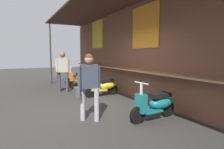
# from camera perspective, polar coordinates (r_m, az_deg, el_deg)

# --- Properties ---
(ground_plane) EXTENTS (38.13, 38.13, 0.00)m
(ground_plane) POSITION_cam_1_polar(r_m,az_deg,el_deg) (5.64, -5.74, -10.54)
(ground_plane) COLOR #383533
(market_stall_facade) EXTENTS (13.62, 2.40, 3.47)m
(market_stall_facade) POSITION_cam_1_polar(r_m,az_deg,el_deg) (6.34, 10.11, 8.92)
(market_stall_facade) COLOR brown
(market_stall_facade) RESTS_ON ground_plane
(scooter_orange) EXTENTS (0.46, 1.40, 0.97)m
(scooter_orange) POSITION_cam_1_polar(r_m,az_deg,el_deg) (10.09, -9.72, -0.96)
(scooter_orange) COLOR orange
(scooter_orange) RESTS_ON ground_plane
(scooter_yellow) EXTENTS (0.49, 1.40, 0.97)m
(scooter_yellow) POSITION_cam_1_polar(r_m,az_deg,el_deg) (7.37, -2.55, -3.46)
(scooter_yellow) COLOR gold
(scooter_yellow) RESTS_ON ground_plane
(scooter_teal) EXTENTS (0.49, 1.40, 0.97)m
(scooter_teal) POSITION_cam_1_polar(r_m,az_deg,el_deg) (4.86, 13.11, -8.64)
(scooter_teal) COLOR #197075
(scooter_teal) RESTS_ON ground_plane
(shopper_with_handbag) EXTENTS (0.32, 0.69, 1.74)m
(shopper_with_handbag) POSITION_cam_1_polar(r_m,az_deg,el_deg) (8.31, -14.78, 2.17)
(shopper_with_handbag) COLOR #383D4C
(shopper_with_handbag) RESTS_ON ground_plane
(shopper_browsing) EXTENTS (0.34, 0.66, 1.63)m
(shopper_browsing) POSITION_cam_1_polar(r_m,az_deg,el_deg) (4.54, -7.07, -1.87)
(shopper_browsing) COLOR #999EA8
(shopper_browsing) RESTS_ON ground_plane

